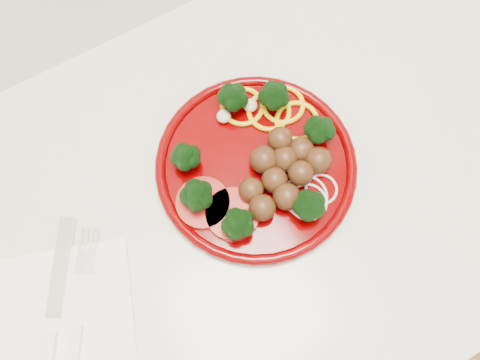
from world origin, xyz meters
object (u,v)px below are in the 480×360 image
napkin (64,316)px  knife (49,339)px  fork (75,343)px  plate (259,164)px

napkin → knife: size_ratio=0.80×
knife → fork: 0.03m
plate → napkin: 0.29m
knife → fork: size_ratio=1.13×
plate → fork: 0.30m
plate → napkin: bearing=-172.1°
plate → fork: (-0.29, -0.07, -0.01)m
napkin → knife: bearing=-144.7°
napkin → fork: fork is taller
knife → fork: (0.02, -0.02, -0.00)m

